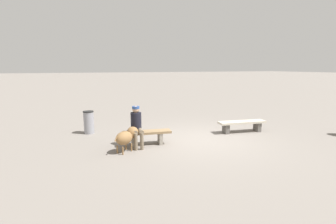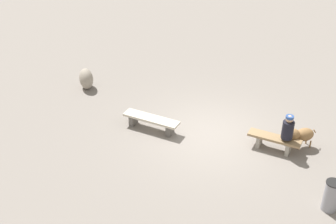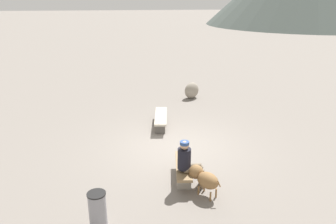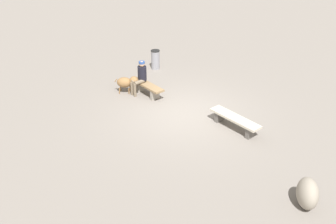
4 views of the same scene
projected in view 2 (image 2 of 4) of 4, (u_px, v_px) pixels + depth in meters
ground at (210, 135)px, 13.99m from camera, size 210.00×210.00×0.06m
bench_left at (151, 121)px, 14.07m from camera, size 1.91×0.69×0.44m
bench_right at (274, 141)px, 13.10m from camera, size 1.60×0.61×0.45m
seated_person at (288, 130)px, 12.83m from camera, size 0.38×0.68×1.29m
dog at (301, 135)px, 13.13m from camera, size 0.85×0.74×0.70m
trash_bin at (331, 196)px, 10.87m from camera, size 0.39×0.39×0.86m
boulder at (86, 79)px, 16.48m from camera, size 0.89×0.96×0.77m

